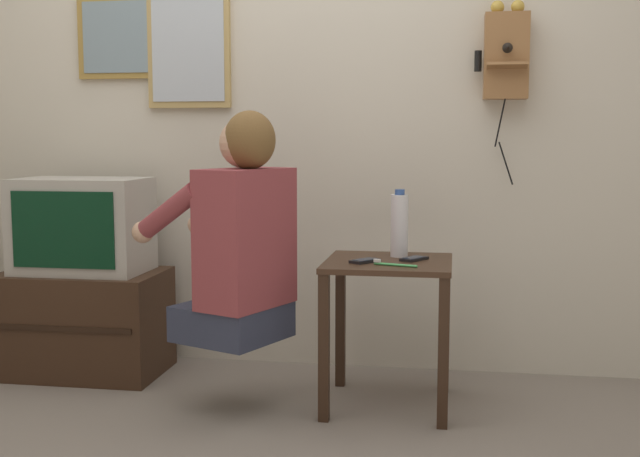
# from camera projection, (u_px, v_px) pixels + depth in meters

# --- Properties ---
(ground_plane) EXTENTS (14.00, 14.00, 0.00)m
(ground_plane) POSITION_uv_depth(u_px,v_px,m) (234.00, 442.00, 2.86)
(ground_plane) COLOR slate
(wall_back) EXTENTS (6.80, 0.05, 2.55)m
(wall_back) POSITION_uv_depth(u_px,v_px,m) (291.00, 96.00, 3.75)
(wall_back) COLOR beige
(wall_back) RESTS_ON ground_plane
(side_table) EXTENTS (0.50, 0.50, 0.59)m
(side_table) POSITION_uv_depth(u_px,v_px,m) (388.00, 293.00, 3.20)
(side_table) COLOR #382316
(side_table) RESTS_ON ground_plane
(person) EXTENTS (0.64, 0.56, 0.89)m
(person) POSITION_uv_depth(u_px,v_px,m) (239.00, 237.00, 3.10)
(person) COLOR #2D3347
(person) RESTS_ON ground_plane
(tv_stand) EXTENTS (0.73, 0.46, 0.47)m
(tv_stand) POSITION_uv_depth(u_px,v_px,m) (84.00, 322.00, 3.68)
(tv_stand) COLOR #382316
(tv_stand) RESTS_ON ground_plane
(television) EXTENTS (0.57, 0.38, 0.43)m
(television) POSITION_uv_depth(u_px,v_px,m) (82.00, 225.00, 3.63)
(television) COLOR #ADA89E
(television) RESTS_ON tv_stand
(wall_phone_antique) EXTENTS (0.23, 0.19, 0.80)m
(wall_phone_antique) POSITION_uv_depth(u_px,v_px,m) (506.00, 54.00, 3.49)
(wall_phone_antique) COLOR olive
(framed_picture) EXTENTS (0.41, 0.03, 0.39)m
(framed_picture) POSITION_uv_depth(u_px,v_px,m) (119.00, 37.00, 3.81)
(framed_picture) COLOR olive
(wall_mirror) EXTENTS (0.40, 0.03, 0.59)m
(wall_mirror) POSITION_uv_depth(u_px,v_px,m) (189.00, 44.00, 3.76)
(wall_mirror) COLOR tan
(cell_phone_held) EXTENTS (0.12, 0.14, 0.01)m
(cell_phone_held) POSITION_uv_depth(u_px,v_px,m) (365.00, 261.00, 3.14)
(cell_phone_held) COLOR black
(cell_phone_held) RESTS_ON side_table
(cell_phone_spare) EXTENTS (0.12, 0.14, 0.01)m
(cell_phone_spare) POSITION_uv_depth(u_px,v_px,m) (414.00, 259.00, 3.20)
(cell_phone_spare) COLOR black
(cell_phone_spare) RESTS_ON side_table
(water_bottle) EXTENTS (0.07, 0.07, 0.28)m
(water_bottle) POSITION_uv_depth(u_px,v_px,m) (399.00, 225.00, 3.28)
(water_bottle) COLOR silver
(water_bottle) RESTS_ON side_table
(toothbrush) EXTENTS (0.17, 0.06, 0.02)m
(toothbrush) POSITION_uv_depth(u_px,v_px,m) (392.00, 264.00, 3.05)
(toothbrush) COLOR #4CBF66
(toothbrush) RESTS_ON side_table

